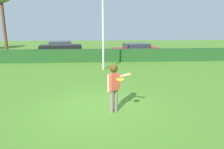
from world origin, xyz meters
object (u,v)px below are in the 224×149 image
Objects in this scene: person at (114,83)px; parked_car_red at (136,49)px; lamppost at (103,25)px; parked_car_black at (61,47)px; frisbee at (120,79)px.

parked_car_red is at bearing 76.64° from person.
person is 7.41m from lamppost.
person is 0.40× the size of parked_car_black.
frisbee is 13.29m from parked_car_red.
lamppost reaches higher than parked_car_black.
lamppost is at bearing 92.84° from frisbee.
parked_car_black is (-4.20, 8.04, -2.30)m from lamppost.
frisbee is 16.42m from parked_car_black.
person reaches higher than frisbee.
frisbee is 7.89m from lamppost.
frisbee is (0.16, -0.55, 0.27)m from person.
parked_car_black is 7.87m from parked_car_red.
lamppost is 9.35m from parked_car_black.
person reaches higher than parked_car_red.
lamppost reaches higher than frisbee.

